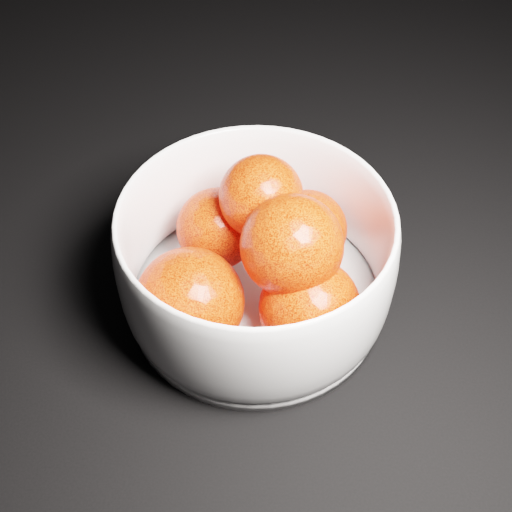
{
  "coord_description": "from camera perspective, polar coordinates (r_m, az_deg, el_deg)",
  "views": [
    {
      "loc": [
        -0.24,
        -0.39,
        0.53
      ],
      "look_at": [
        -0.25,
        0.03,
        0.07
      ],
      "focal_mm": 50.0,
      "sensor_mm": 36.0,
      "label": 1
    }
  ],
  "objects": [
    {
      "name": "orange_pile",
      "position": [
        0.61,
        0.2,
        -0.31
      ],
      "size": [
        0.19,
        0.17,
        0.14
      ],
      "color": "#FF2D0D",
      "rests_on": "bowl"
    },
    {
      "name": "bowl",
      "position": [
        0.63,
        0.0,
        -0.37
      ],
      "size": [
        0.24,
        0.24,
        0.12
      ],
      "rotation": [
        0.0,
        0.0,
        -0.0
      ],
      "color": "white",
      "rests_on": "ground"
    }
  ]
}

